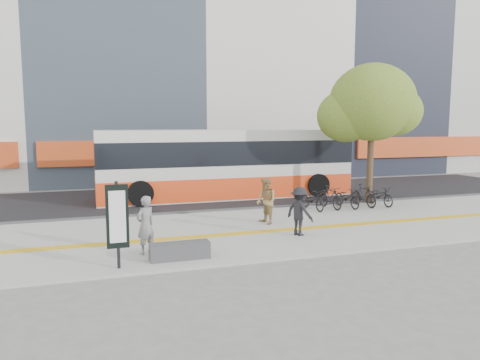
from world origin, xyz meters
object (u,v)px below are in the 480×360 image
object	(u,v)px
bus	(227,166)
pedestrian_tan	(266,201)
bench	(180,251)
pedestrian_dark	(300,211)
signboard	(117,218)
seated_woman	(145,225)
street_tree	(370,104)

from	to	relation	value
bus	pedestrian_tan	distance (m)	6.42
bench	pedestrian_dark	bearing A→B (deg)	18.53
signboard	bus	distance (m)	11.57
pedestrian_tan	pedestrian_dark	bearing A→B (deg)	0.31
signboard	pedestrian_dark	xyz separation A→B (m)	(5.78, 1.71, -0.50)
bench	signboard	bearing A→B (deg)	-169.19
seated_woman	pedestrian_tan	distance (m)	5.24
signboard	bus	xyz separation A→B (m)	(5.80, 10.01, 0.25)
bench	pedestrian_tan	xyz separation A→B (m)	(3.78, 3.33, 0.61)
bus	pedestrian_tan	world-z (taller)	bus
street_tree	pedestrian_tan	xyz separation A→B (m)	(-6.00, -2.69, -3.60)
signboard	bus	size ratio (longest dim) A/B	0.18
seated_woman	pedestrian_tan	xyz separation A→B (m)	(4.58, 2.55, 0.02)
street_tree	bus	world-z (taller)	street_tree
bench	pedestrian_tan	bearing A→B (deg)	41.38
bench	pedestrian_tan	size ratio (longest dim) A/B	0.96
bus	signboard	bearing A→B (deg)	-120.08
bus	seated_woman	bearing A→B (deg)	-119.26
street_tree	seated_woman	distance (m)	12.35
bus	pedestrian_dark	bearing A→B (deg)	-90.10
street_tree	bench	bearing A→B (deg)	-148.38
street_tree	seated_woman	xyz separation A→B (m)	(-10.58, -5.24, -3.62)
pedestrian_tan	signboard	bearing A→B (deg)	-67.51
bench	seated_woman	bearing A→B (deg)	135.66
street_tree	pedestrian_tan	world-z (taller)	street_tree
signboard	street_tree	distance (m)	13.40
pedestrian_tan	pedestrian_dark	distance (m)	1.97
bench	pedestrian_dark	xyz separation A→B (m)	(4.18, 1.40, 0.56)
pedestrian_dark	seated_woman	bearing A→B (deg)	72.12
pedestrian_tan	pedestrian_dark	xyz separation A→B (m)	(0.40, -1.93, -0.05)
street_tree	bus	xyz separation A→B (m)	(-5.58, 3.68, -2.90)
signboard	seated_woman	world-z (taller)	signboard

